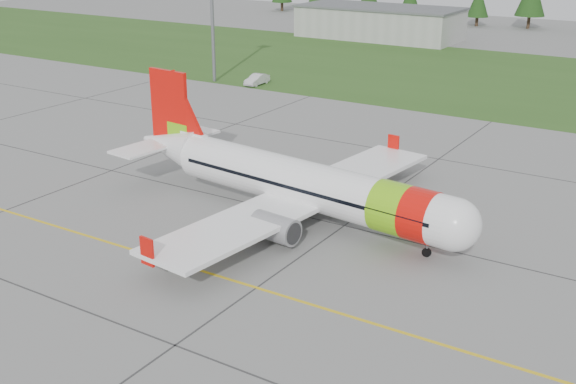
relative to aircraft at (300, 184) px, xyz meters
The scene contains 8 objects.
ground 20.72m from the aircraft, 107.81° to the right, with size 320.00×320.00×0.00m, color gray.
aircraft is the anchor object (origin of this frame).
service_van 50.87m from the aircraft, 128.41° to the left, with size 1.64×1.55×4.71m, color silver.
grass_strip 62.85m from the aircraft, 95.74° to the left, with size 320.00×50.00×0.03m, color #30561E.
taxi_guideline 13.45m from the aircraft, 118.55° to the right, with size 120.00×0.25×0.02m, color gold.
hangar_west 97.47m from the aircraft, 111.85° to the left, with size 32.00×14.00×6.00m, color #A8A8A3.
floodlight_mast 54.73m from the aircraft, 134.86° to the left, with size 0.50×0.50×20.00m, color slate.
treeline 118.65m from the aircraft, 93.03° to the left, with size 160.00×8.00×10.00m, color #1C3F14, non-canonical shape.
Camera 1 is at (33.76, -25.90, 22.03)m, focal length 45.00 mm.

